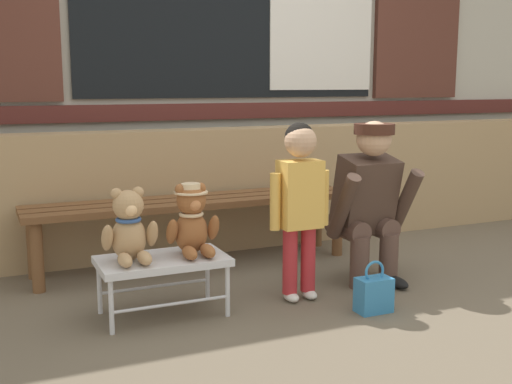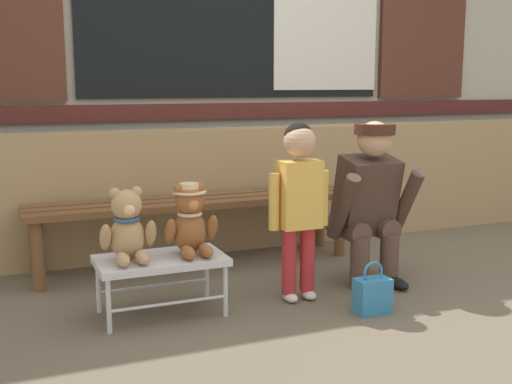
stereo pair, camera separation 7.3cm
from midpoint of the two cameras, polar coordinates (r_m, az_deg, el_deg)
name	(u,v)px [view 2 (the right image)]	position (r m, az deg, el deg)	size (l,w,h in m)	color
ground_plane	(364,306)	(3.48, 10.21, -9.95)	(60.00, 60.00, 0.00)	brown
brick_low_wall	(259,186)	(4.59, 0.71, 0.50)	(6.53, 0.25, 0.85)	tan
shop_facade	(233,17)	(5.04, -1.63, 15.39)	(6.67, 0.26, 3.29)	#B7B2A3
wooden_bench_long	(196,209)	(4.06, -4.88, -1.50)	(2.10, 0.40, 0.44)	brown
small_display_bench	(161,263)	(3.25, -7.86, -6.34)	(0.64, 0.36, 0.30)	silver
teddy_bear_plain	(128,228)	(3.17, -10.75, -3.16)	(0.28, 0.26, 0.36)	tan
teddy_bear_with_hat	(191,221)	(3.25, -5.23, -2.56)	(0.28, 0.27, 0.36)	#93562D
child_standing	(299,192)	(3.38, 4.47, 0.01)	(0.35, 0.18, 0.96)	#B7282D
adult_crouching	(370,202)	(3.76, 10.68, -0.88)	(0.50, 0.49, 0.95)	brown
handbag_on_ground	(372,295)	(3.35, 10.97, -8.99)	(0.18, 0.11, 0.27)	teal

